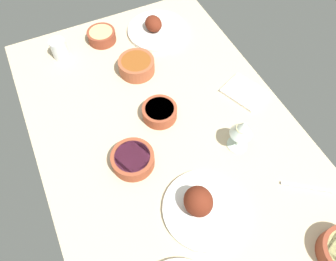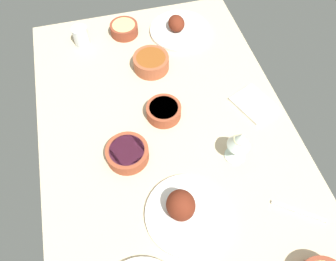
# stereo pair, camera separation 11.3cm
# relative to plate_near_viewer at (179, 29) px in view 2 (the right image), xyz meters

# --- Properties ---
(dining_table) EXTENTS (1.40, 0.90, 0.04)m
(dining_table) POSITION_rel_plate_near_viewer_xyz_m (0.51, -0.18, -0.04)
(dining_table) COLOR #C6B28E
(dining_table) RESTS_ON ground
(plate_near_viewer) EXTENTS (0.27, 0.27, 0.08)m
(plate_near_viewer) POSITION_rel_plate_near_viewer_xyz_m (0.00, 0.00, 0.00)
(plate_near_viewer) COLOR silver
(plate_near_viewer) RESTS_ON dining_table
(plate_far_side) EXTENTS (0.26, 0.26, 0.11)m
(plate_far_side) POSITION_rel_plate_near_viewer_xyz_m (0.80, -0.21, 0.01)
(plate_far_side) COLOR silver
(plate_far_side) RESTS_ON dining_table
(bowl_pasta) EXTENTS (0.12, 0.12, 0.05)m
(bowl_pasta) POSITION_rel_plate_near_viewer_xyz_m (-0.05, -0.24, 0.01)
(bowl_pasta) COLOR brown
(bowl_pasta) RESTS_ON dining_table
(bowl_sauce) EXTENTS (0.13, 0.13, 0.05)m
(bowl_sauce) POSITION_rel_plate_near_viewer_xyz_m (0.42, -0.18, 0.01)
(bowl_sauce) COLOR brown
(bowl_sauce) RESTS_ON dining_table
(bowl_onions) EXTENTS (0.14, 0.14, 0.05)m
(bowl_onions) POSITION_rel_plate_near_viewer_xyz_m (0.56, -0.34, 0.01)
(bowl_onions) COLOR brown
(bowl_onions) RESTS_ON dining_table
(bowl_soup) EXTENTS (0.14, 0.14, 0.06)m
(bowl_soup) POSITION_rel_plate_near_viewer_xyz_m (0.18, -0.17, 0.01)
(bowl_soup) COLOR #A35133
(bowl_soup) RESTS_ON dining_table
(wine_glass) EXTENTS (0.08, 0.08, 0.14)m
(wine_glass) POSITION_rel_plate_near_viewer_xyz_m (0.65, 0.01, 0.08)
(wine_glass) COLOR silver
(wine_glass) RESTS_ON dining_table
(water_tumbler) EXTENTS (0.06, 0.06, 0.08)m
(water_tumbler) POSITION_rel_plate_near_viewer_xyz_m (-0.03, -0.42, 0.02)
(water_tumbler) COLOR silver
(water_tumbler) RESTS_ON dining_table
(folded_napkin) EXTENTS (0.18, 0.17, 0.01)m
(folded_napkin) POSITION_rel_plate_near_viewer_xyz_m (0.46, 0.16, -0.01)
(folded_napkin) COLOR white
(folded_napkin) RESTS_ON dining_table
(fork_loose) EXTENTS (0.11, 0.14, 0.01)m
(fork_loose) POSITION_rel_plate_near_viewer_xyz_m (0.88, 0.13, -0.01)
(fork_loose) COLOR silver
(fork_loose) RESTS_ON dining_table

